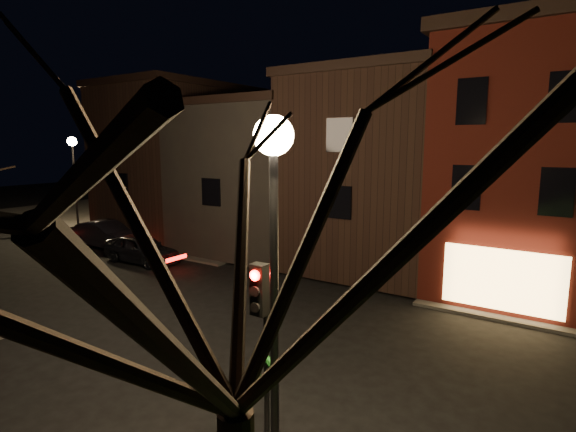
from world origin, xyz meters
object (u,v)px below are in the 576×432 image
object	(u,v)px
parked_car_a	(141,249)
street_lamp_near	(274,211)
bare_tree_right	(230,148)
parked_car_b	(106,235)
traffic_signal	(263,338)
parked_car_c	(46,229)
street_lamp_far	(73,158)

from	to	relation	value
parked_car_a	street_lamp_near	bearing A→B (deg)	-123.03
bare_tree_right	parked_car_a	xyz separation A→B (m)	(-16.41, 11.93, -5.40)
parked_car_a	parked_car_b	size ratio (longest dim) A/B	0.91
traffic_signal	parked_car_c	bearing A→B (deg)	159.13
traffic_signal	bare_tree_right	world-z (taller)	bare_tree_right
parked_car_b	parked_car_c	world-z (taller)	parked_car_b
street_lamp_far	parked_car_a	xyz separation A→B (m)	(10.09, -2.77, -4.43)
street_lamp_near	traffic_signal	size ratio (longest dim) A/B	1.60
street_lamp_near	parked_car_b	distance (m)	22.68
bare_tree_right	parked_car_b	bearing A→B (deg)	148.14
street_lamp_near	parked_car_c	xyz separation A→B (m)	(-24.61, 9.65, -4.45)
traffic_signal	parked_car_b	distance (m)	21.58
traffic_signal	street_lamp_far	bearing A→B (deg)	154.55
street_lamp_near	bare_tree_right	world-z (taller)	bare_tree_right
street_lamp_far	parked_car_c	world-z (taller)	street_lamp_far
street_lamp_far	bare_tree_right	size ratio (longest dim) A/B	0.76
parked_car_c	street_lamp_far	bearing A→B (deg)	18.27
traffic_signal	parked_car_c	size ratio (longest dim) A/B	0.81
street_lamp_far	parked_car_c	bearing A→B (deg)	-77.06
street_lamp_near	parked_car_c	distance (m)	26.81
street_lamp_far	parked_car_c	xyz separation A→B (m)	(0.59, -2.55, -4.45)
parked_car_a	parked_car_b	xyz separation A→B (m)	(-4.51, 1.07, 0.05)
street_lamp_far	parked_car_c	size ratio (longest dim) A/B	1.29
parked_car_a	bare_tree_right	bearing A→B (deg)	-127.08
parked_car_b	parked_car_c	distance (m)	5.07
street_lamp_near	parked_car_a	size ratio (longest dim) A/B	1.48
street_lamp_far	traffic_signal	world-z (taller)	street_lamp_far
bare_tree_right	parked_car_b	distance (m)	25.20
street_lamp_near	traffic_signal	world-z (taller)	street_lamp_near
street_lamp_far	parked_car_a	distance (m)	11.37
parked_car_c	parked_car_a	bearing A→B (deg)	-85.97
street_lamp_far	parked_car_c	distance (m)	5.16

